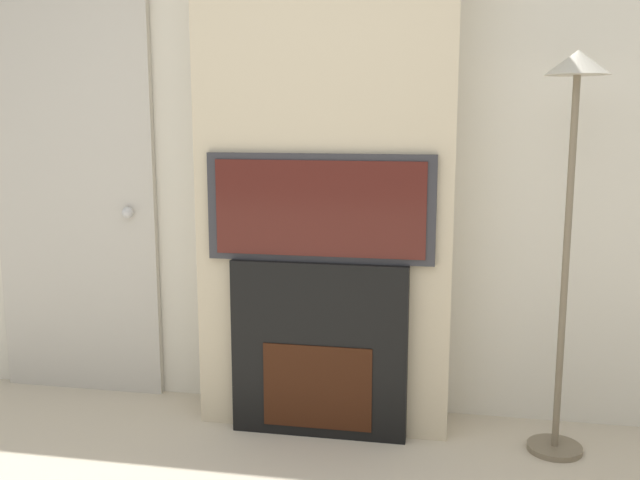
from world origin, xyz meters
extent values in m
cube|color=silver|center=(0.00, 2.03, 1.35)|extent=(6.00, 0.06, 2.70)
cube|color=beige|center=(0.00, 1.83, 1.35)|extent=(1.18, 0.33, 2.70)
cube|color=black|center=(0.00, 1.67, 0.41)|extent=(0.82, 0.14, 0.83)
cube|color=#33160A|center=(0.00, 1.60, 0.25)|extent=(0.51, 0.01, 0.40)
cube|color=#2D2D33|center=(0.00, 1.67, 1.07)|extent=(1.04, 0.06, 0.49)
cube|color=#471914|center=(0.00, 1.64, 1.07)|extent=(0.95, 0.01, 0.43)
cylinder|color=#726651|center=(1.07, 1.67, 0.01)|extent=(0.24, 0.24, 0.03)
cylinder|color=#726651|center=(1.07, 1.67, 0.83)|extent=(0.03, 0.03, 1.62)
cone|color=#B7B2A3|center=(1.07, 1.67, 1.69)|extent=(0.26, 0.26, 0.10)
cube|color=#BCB7AD|center=(-1.37, 1.98, 1.03)|extent=(0.90, 0.04, 2.05)
sphere|color=silver|center=(-1.06, 1.94, 0.99)|extent=(0.06, 0.06, 0.06)
camera|label=1|loc=(0.59, -1.45, 1.48)|focal=40.00mm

